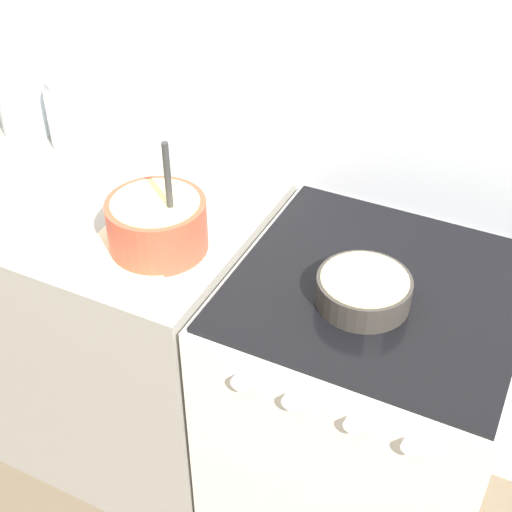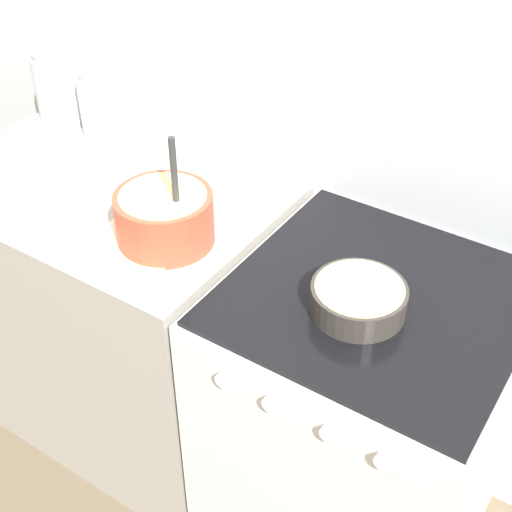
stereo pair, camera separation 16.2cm
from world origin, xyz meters
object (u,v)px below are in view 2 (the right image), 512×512
Objects in this scene: stove at (360,425)px; storage_jar_middle at (106,108)px; storage_jar_left at (61,91)px; tin_can at (10,176)px; baking_pan at (358,298)px; mixing_bowl at (164,215)px.

storage_jar_middle reaches higher than stove.
storage_jar_left reaches higher than stove.
storage_jar_left is at bearing 116.35° from tin_can.
baking_pan is (-0.02, -0.07, 0.49)m from stove.
mixing_bowl reaches higher than tin_can.
storage_jar_left is 0.43m from tin_can.
storage_jar_left is (-1.20, 0.23, 0.55)m from stove.
baking_pan is at bearing 4.82° from tin_can.
stove is at bearing 76.70° from baking_pan.
mixing_bowl is 1.42× the size of baking_pan.
storage_jar_middle is at bearing 167.24° from stove.
mixing_bowl is at bearing -25.85° from storage_jar_left.
tin_can is (0.19, -0.39, -0.05)m from storage_jar_left.
storage_jar_middle is at bearing 0.00° from storage_jar_left.
storage_jar_left is 1.07× the size of storage_jar_middle.
stove is 9.20× the size of tin_can.
baking_pan is (0.51, 0.03, -0.04)m from mixing_bowl.
mixing_bowl is at bearing -33.73° from storage_jar_middle.
baking_pan is at bearing -14.26° from storage_jar_left.
storage_jar_left reaches higher than storage_jar_middle.
storage_jar_left is (-1.19, 0.30, 0.06)m from baking_pan.
mixing_bowl reaches higher than stove.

